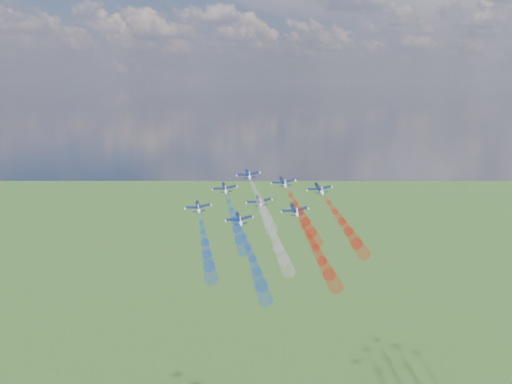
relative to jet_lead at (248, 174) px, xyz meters
The scene contains 16 objects.
jet_lead is the anchor object (origin of this frame).
trail_lead 23.46m from the jet_lead, 44.53° to the right, with size 3.52×37.61×3.52m, color white, non-canonical shape.
jet_inner_left 13.53m from the jet_lead, 89.38° to the right, with size 8.44×10.55×2.81m, color black, non-canonical shape.
trail_inner_left 34.52m from the jet_lead, 60.66° to the right, with size 3.52×37.61×3.52m, color blue, non-canonical shape.
jet_inner_right 14.72m from the jet_lead, ahead, with size 8.44×10.55×2.81m, color black, non-canonical shape.
trail_inner_right 35.69m from the jet_lead, 28.11° to the right, with size 3.52×37.61×3.52m, color red, non-canonical shape.
jet_outer_left 28.09m from the jet_lead, 88.08° to the right, with size 8.44×10.55×2.81m, color black, non-canonical shape.
trail_outer_left 48.10m from the jet_lead, 68.34° to the right, with size 3.52×37.61×3.52m, color blue, non-canonical shape.
jet_center_third 22.14m from the jet_lead, 44.91° to the right, with size 8.44×10.55×2.81m, color black, non-canonical shape.
trail_center_third 45.60m from the jet_lead, 44.72° to the right, with size 3.52×37.61×3.52m, color white, non-canonical shape.
jet_outer_right 28.48m from the jet_lead, ahead, with size 8.44×10.55×2.81m, color black, non-canonical shape.
trail_outer_right 48.34m from the jet_lead, 20.74° to the right, with size 3.52×37.61×3.52m, color red, non-canonical shape.
jet_rear_left 33.67m from the jet_lead, 58.45° to the right, with size 8.44×10.55×2.81m, color black, non-canonical shape.
trail_rear_left 56.74m from the jet_lead, 52.73° to the right, with size 3.52×37.61×3.52m, color blue, non-canonical shape.
jet_rear_right 33.25m from the jet_lead, 29.00° to the right, with size 8.44×10.55×2.81m, color black, non-canonical shape.
trail_rear_right 56.22m from the jet_lead, 35.38° to the right, with size 3.52×37.61×3.52m, color red, non-canonical shape.
Camera 1 is at (81.06, -147.15, 169.45)m, focal length 40.19 mm.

